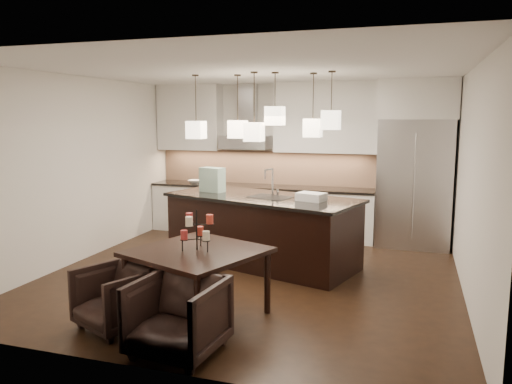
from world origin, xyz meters
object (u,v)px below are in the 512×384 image
(refrigerator, at_px, (414,184))
(armchair_left, at_px, (116,298))
(island_body, at_px, (262,231))
(dining_table, at_px, (198,283))
(armchair_right, at_px, (178,317))

(refrigerator, xyz_separation_m, armchair_left, (-2.91, -4.45, -0.75))
(island_body, bearing_deg, refrigerator, 56.16)
(dining_table, bearing_deg, refrigerator, 81.01)
(island_body, distance_m, armchair_left, 2.81)
(dining_table, bearing_deg, armchair_left, -120.44)
(refrigerator, bearing_deg, dining_table, -119.68)
(dining_table, height_order, armchair_right, dining_table)
(dining_table, xyz_separation_m, armchair_right, (0.20, -0.88, -0.02))
(armchair_left, xyz_separation_m, armchair_right, (0.88, -0.33, 0.03))
(armchair_left, bearing_deg, dining_table, 62.91)
(dining_table, distance_m, armchair_left, 0.88)
(dining_table, distance_m, armchair_right, 0.90)
(armchair_right, bearing_deg, armchair_left, 165.20)
(island_body, height_order, armchair_right, island_body)
(island_body, bearing_deg, dining_table, -75.62)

